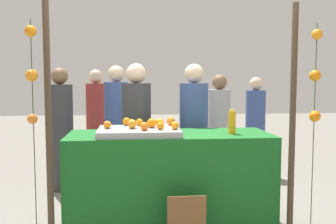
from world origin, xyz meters
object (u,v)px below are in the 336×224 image
stall_counter (169,180)px  orange_0 (152,123)px  orange_1 (127,121)px  vendor_right (194,140)px  vendor_left (137,141)px  juice_bottle (232,122)px  chalkboard_sign (187,224)px

stall_counter → orange_0: 0.60m
orange_1 → vendor_right: (0.77, 0.47, -0.28)m
orange_1 → vendor_left: (0.11, 0.43, -0.28)m
juice_bottle → orange_0: bearing=174.7°
stall_counter → orange_0: bearing=-179.0°
chalkboard_sign → orange_0: bearing=115.1°
juice_bottle → vendor_right: size_ratio=0.14×
chalkboard_sign → vendor_right: vendor_right is taller
stall_counter → vendor_left: size_ratio=1.21×
stall_counter → juice_bottle: (0.61, -0.08, 0.59)m
stall_counter → chalkboard_sign: 0.63m
stall_counter → orange_1: bearing=154.6°
orange_0 → vendor_right: bearing=51.8°
orange_0 → chalkboard_sign: 1.03m
orange_0 → stall_counter: bearing=1.0°
chalkboard_sign → juice_bottle: bearing=43.9°
vendor_left → vendor_right: vendor_left is taller
stall_counter → orange_0: orange_0 is taller
orange_1 → juice_bottle: 1.07m
orange_0 → chalkboard_sign: orange_0 is taller
orange_0 → juice_bottle: bearing=-5.3°
orange_0 → orange_1: size_ratio=1.12×
vendor_left → orange_1: bearing=-104.0°
orange_0 → vendor_left: 0.71m
vendor_right → vendor_left: bearing=-176.9°
stall_counter → vendor_right: bearing=62.2°
orange_1 → juice_bottle: size_ratio=0.34×
juice_bottle → vendor_left: (-0.93, 0.71, -0.29)m
juice_bottle → vendor_left: bearing=142.6°
orange_0 → vendor_right: 0.90m
orange_0 → juice_bottle: size_ratio=0.38×
chalkboard_sign → vendor_right: bearing=78.2°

